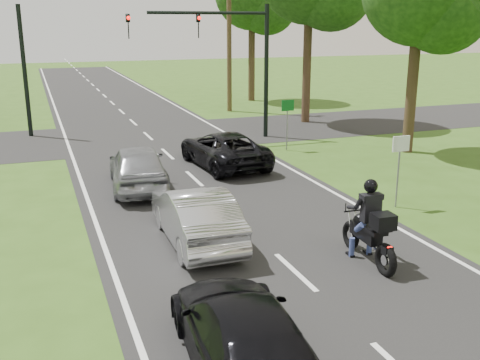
% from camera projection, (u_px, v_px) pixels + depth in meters
% --- Properties ---
extents(ground, '(140.00, 140.00, 0.00)m').
position_uv_depth(ground, '(295.00, 272.00, 12.15)').
color(ground, '#315016').
rests_on(ground, ground).
extents(road, '(8.00, 100.00, 0.01)m').
position_uv_depth(road, '(180.00, 165.00, 21.18)').
color(road, black).
rests_on(road, ground).
extents(cross_road, '(60.00, 7.00, 0.01)m').
position_uv_depth(cross_road, '(148.00, 136.00, 26.59)').
color(cross_road, black).
rests_on(cross_road, ground).
extents(motorcycle_rider, '(0.64, 2.27, 1.95)m').
position_uv_depth(motorcycle_rider, '(370.00, 230.00, 12.46)').
color(motorcycle_rider, black).
rests_on(motorcycle_rider, ground).
extents(dark_suv, '(2.56, 4.84, 1.30)m').
position_uv_depth(dark_suv, '(223.00, 149.00, 20.92)').
color(dark_suv, black).
rests_on(dark_suv, road).
extents(silver_sedan, '(1.51, 4.14, 1.36)m').
position_uv_depth(silver_sedan, '(196.00, 215.00, 13.64)').
color(silver_sedan, '#BBBCC1').
rests_on(silver_sedan, road).
extents(silver_suv, '(2.13, 4.42, 1.46)m').
position_uv_depth(silver_suv, '(138.00, 166.00, 18.05)').
color(silver_suv, '#929499').
rests_on(silver_suv, road).
extents(dark_car_behind, '(2.05, 4.38, 1.24)m').
position_uv_depth(dark_car_behind, '(243.00, 333.00, 8.59)').
color(dark_car_behind, black).
rests_on(dark_car_behind, road).
extents(traffic_signal, '(6.38, 0.44, 6.00)m').
position_uv_depth(traffic_signal, '(228.00, 47.00, 24.77)').
color(traffic_signal, black).
rests_on(traffic_signal, ground).
extents(signal_pole_far, '(0.20, 0.20, 6.00)m').
position_uv_depth(signal_pole_far, '(25.00, 72.00, 25.84)').
color(signal_pole_far, black).
rests_on(signal_pole_far, ground).
extents(utility_pole_far, '(1.60, 0.28, 10.00)m').
position_uv_depth(utility_pole_far, '(229.00, 24.00, 32.70)').
color(utility_pole_far, brown).
rests_on(utility_pole_far, ground).
extents(sign_white, '(0.55, 0.07, 2.12)m').
position_uv_depth(sign_white, '(400.00, 154.00, 15.98)').
color(sign_white, slate).
rests_on(sign_white, ground).
extents(sign_green, '(0.55, 0.07, 2.12)m').
position_uv_depth(sign_green, '(288.00, 113.00, 23.27)').
color(sign_green, slate).
rests_on(sign_green, ground).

